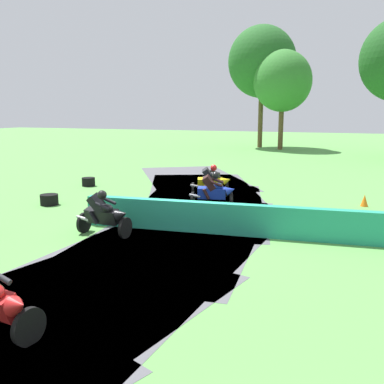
{
  "coord_description": "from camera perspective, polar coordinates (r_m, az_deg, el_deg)",
  "views": [
    {
      "loc": [
        4.63,
        -11.57,
        3.51
      ],
      "look_at": [
        -0.25,
        1.4,
        0.9
      ],
      "focal_mm": 40.85,
      "sensor_mm": 36.0,
      "label": 1
    }
  ],
  "objects": [
    {
      "name": "ground_plane",
      "position": [
        12.95,
        -1.13,
        -5.06
      ],
      "size": [
        120.0,
        120.0,
        0.0
      ],
      "primitive_type": "plane",
      "color": "#569947"
    },
    {
      "name": "track_asphalt",
      "position": [
        13.31,
        -5.9,
        -4.66
      ],
      "size": [
        10.39,
        29.89,
        0.01
      ],
      "color": "#515156",
      "rests_on": "ground"
    },
    {
      "name": "motorcycle_chase_black",
      "position": [
        12.46,
        -11.42,
        -2.85
      ],
      "size": [
        1.69,
        0.83,
        1.43
      ],
      "color": "black",
      "rests_on": "ground"
    },
    {
      "name": "motorcycle_trailing_blue",
      "position": [
        15.61,
        2.87,
        0.11
      ],
      "size": [
        1.71,
        1.01,
        1.43
      ],
      "color": "black",
      "rests_on": "ground"
    },
    {
      "name": "motorcycle_fourth_yellow",
      "position": [
        17.75,
        2.62,
        1.37
      ],
      "size": [
        1.73,
        1.18,
        1.43
      ],
      "color": "black",
      "rests_on": "ground"
    },
    {
      "name": "tire_stack_mid_b",
      "position": [
        17.22,
        -18.14,
        -0.95
      ],
      "size": [
        0.66,
        0.66,
        0.4
      ],
      "color": "black",
      "rests_on": "ground"
    },
    {
      "name": "tire_stack_far",
      "position": [
        20.99,
        -13.36,
        1.3
      ],
      "size": [
        0.6,
        0.6,
        0.4
      ],
      "color": "black",
      "rests_on": "ground"
    },
    {
      "name": "traffic_cone",
      "position": [
        17.33,
        21.59,
        -1.04
      ],
      "size": [
        0.28,
        0.28,
        0.44
      ],
      "primitive_type": "cone",
      "color": "orange",
      "rests_on": "ground"
    },
    {
      "name": "tree_far_left",
      "position": [
        40.28,
        11.73,
        13.99
      ],
      "size": [
        5.11,
        5.11,
        8.7
      ],
      "color": "brown",
      "rests_on": "ground"
    },
    {
      "name": "tree_behind_barrier",
      "position": [
        42.57,
        9.13,
        16.42
      ],
      "size": [
        6.26,
        6.26,
        11.18
      ],
      "color": "brown",
      "rests_on": "ground"
    }
  ]
}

